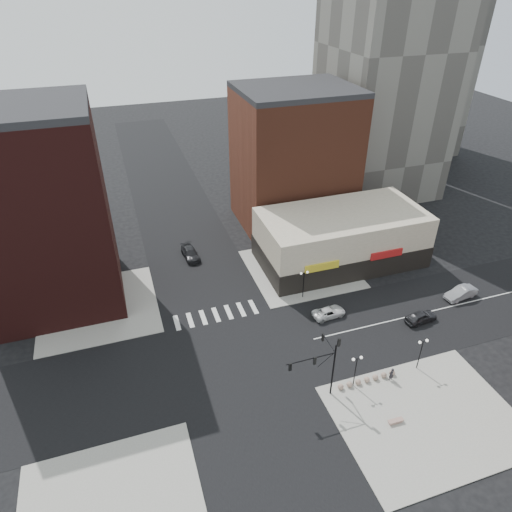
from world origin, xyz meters
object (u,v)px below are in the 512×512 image
street_lamp_se_b (422,347)px  pedestrian (391,374)px  white_suv (329,312)px  stone_bench (396,421)px  dark_sedan_north (190,253)px  street_lamp_ne (304,278)px  street_lamp_se_a (356,364)px  traffic_signal (324,360)px  silver_sedan (461,293)px  dark_sedan_east (421,317)px

street_lamp_se_b → pedestrian: 4.47m
pedestrian → white_suv: bearing=-92.8°
street_lamp_se_b → stone_bench: (-6.32, -5.55, -2.97)m
dark_sedan_north → street_lamp_ne: bearing=-55.4°
street_lamp_ne → dark_sedan_north: size_ratio=0.82×
street_lamp_se_a → dark_sedan_north: size_ratio=0.82×
dark_sedan_north → pedestrian: (15.69, -31.42, 0.22)m
traffic_signal → stone_bench: (5.45, -5.72, -4.64)m
dark_sedan_north → stone_bench: (13.14, -36.39, -0.42)m
street_lamp_ne → traffic_signal: bearing=-106.7°
street_lamp_ne → street_lamp_se_b: bearing=-66.4°
traffic_signal → silver_sedan: (25.14, 9.08, -4.18)m
dark_sedan_east → silver_sedan: 8.47m
street_lamp_ne → dark_sedan_north: street_lamp_ne is taller
dark_sedan_east → pedestrian: size_ratio=2.53×
silver_sedan → traffic_signal: bearing=-78.0°
dark_sedan_north → pedestrian: pedestrian is taller
dark_sedan_north → traffic_signal: bearing=-81.3°
white_suv → dark_sedan_north: (-14.12, 19.46, 0.13)m
silver_sedan → pedestrian: pedestrian is taller
street_lamp_se_b → white_suv: street_lamp_se_b is taller
white_suv → stone_bench: 16.96m
traffic_signal → pedestrian: 8.97m
dark_sedan_east → pedestrian: pedestrian is taller
traffic_signal → silver_sedan: size_ratio=1.63×
street_lamp_ne → silver_sedan: street_lamp_ne is taller
street_lamp_se_a → stone_bench: (1.68, -5.55, -2.97)m
pedestrian → stone_bench: 5.62m
street_lamp_se_a → street_lamp_se_b: same height
street_lamp_ne → dark_sedan_east: bearing=-36.9°
street_lamp_se_b → street_lamp_se_a: bearing=180.0°
white_suv → silver_sedan: size_ratio=0.92×
street_lamp_se_b → stone_bench: bearing=-138.7°
traffic_signal → stone_bench: 9.16m
pedestrian → street_lamp_se_a: bearing=-18.1°
dark_sedan_east → traffic_signal: bearing=105.3°
street_lamp_ne → stone_bench: 21.76m
street_lamp_se_b → white_suv: 12.86m
silver_sedan → pedestrian: (-17.15, -9.83, 0.18)m
stone_bench → street_lamp_ne: bearing=93.1°
white_suv → dark_sedan_north: dark_sedan_north is taller
street_lamp_se_b → dark_sedan_north: street_lamp_se_b is taller
white_suv → dark_sedan_north: size_ratio=0.86×
traffic_signal → silver_sedan: bearing=19.9°
traffic_signal → white_suv: 13.64m
white_suv → pedestrian: size_ratio=2.59×
traffic_signal → street_lamp_se_b: bearing=-0.8°
street_lamp_se_a → pedestrian: (4.23, -0.58, -2.33)m
street_lamp_ne → dark_sedan_east: size_ratio=0.97×
dark_sedan_east → dark_sedan_north: dark_sedan_north is taller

